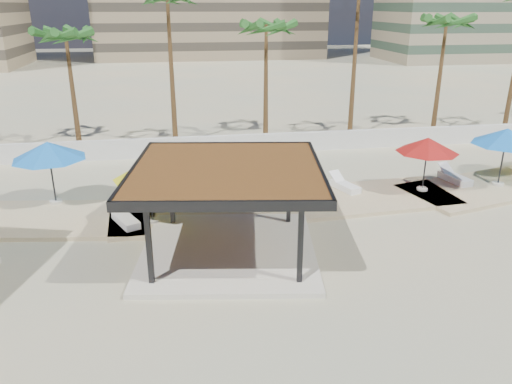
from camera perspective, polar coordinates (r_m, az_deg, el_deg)
ground at (r=16.62m, az=2.34°, el=-11.14°), size 200.00×200.00×0.00m
promenade at (r=23.69m, az=3.38°, el=-0.90°), size 44.45×7.97×0.24m
boundary_wall at (r=31.05m, az=-3.58°, el=5.40°), size 56.00×0.30×1.20m
pavilion_central at (r=18.08m, az=-3.27°, el=-1.21°), size 7.63×7.63×3.40m
umbrella_b at (r=20.64m, az=-12.16°, el=2.39°), size 3.18×3.18×2.64m
umbrella_c at (r=25.22m, az=19.03°, el=5.07°), size 3.83×3.83×2.65m
umbrella_d at (r=27.38m, az=26.71°, el=5.66°), size 4.15×4.15×2.92m
umbrella_f at (r=23.97m, az=-22.65°, el=4.38°), size 3.86×3.86×2.91m
lounger_a at (r=21.49m, az=-14.70°, el=-3.07°), size 1.34×1.93×0.70m
lounger_b at (r=27.67m, az=21.71°, el=1.51°), size 1.06×2.12×0.77m
lounger_c at (r=25.03m, az=10.07°, el=0.72°), size 1.20×1.98×0.71m
palm_c at (r=32.54m, az=-20.88°, el=15.96°), size 3.00×3.00×7.89m
palm_d at (r=32.71m, az=-10.07°, el=20.42°), size 3.00×3.00×9.98m
palm_e at (r=32.80m, az=1.17°, el=17.82°), size 3.00×3.00×8.23m
palm_g at (r=36.72m, az=20.91°, el=17.31°), size 3.00×3.00×8.54m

